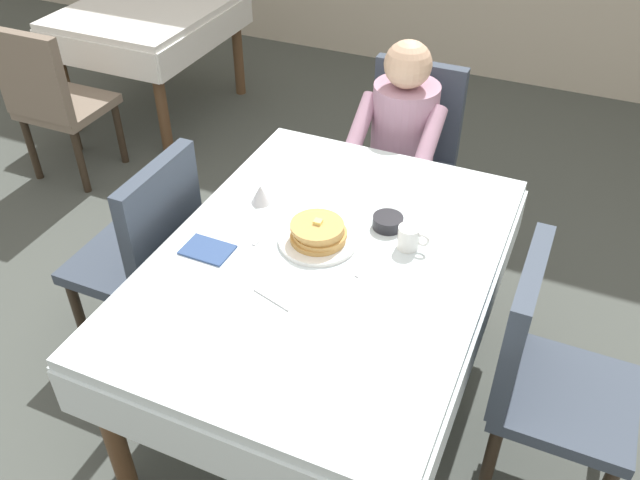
{
  "coord_description": "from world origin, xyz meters",
  "views": [
    {
      "loc": [
        0.69,
        -1.62,
        2.2
      ],
      "look_at": [
        -0.03,
        0.02,
        0.79
      ],
      "focal_mm": 37.56,
      "sensor_mm": 36.0,
      "label": 1
    }
  ],
  "objects_px": {
    "diner_person": "(401,137)",
    "fork_left_of_plate": "(267,231)",
    "dining_table_main": "(325,276)",
    "chair_diner": "(409,148)",
    "spoon_near_edge": "(272,299)",
    "background_chair_empty": "(51,97)",
    "knife_right_of_plate": "(367,259)",
    "chair_right_side": "(542,367)",
    "breakfast_stack": "(318,232)",
    "syrup_pitcher": "(261,194)",
    "plate_breakfast": "(318,240)",
    "bowl_butter": "(388,222)",
    "chair_left_side": "(147,248)",
    "cup_coffee": "(409,238)",
    "background_table_far": "(149,23)"
  },
  "relations": [
    {
      "from": "diner_person",
      "to": "fork_left_of_plate",
      "type": "distance_m",
      "value": 0.99
    },
    {
      "from": "dining_table_main",
      "to": "chair_diner",
      "type": "bearing_deg",
      "value": 92.82
    },
    {
      "from": "spoon_near_edge",
      "to": "background_chair_empty",
      "type": "bearing_deg",
      "value": 166.17
    },
    {
      "from": "dining_table_main",
      "to": "knife_right_of_plate",
      "type": "xyz_separation_m",
      "value": [
        0.14,
        0.04,
        0.09
      ]
    },
    {
      "from": "chair_right_side",
      "to": "breakfast_stack",
      "type": "distance_m",
      "value": 0.86
    },
    {
      "from": "diner_person",
      "to": "syrup_pitcher",
      "type": "bearing_deg",
      "value": 70.17
    },
    {
      "from": "dining_table_main",
      "to": "plate_breakfast",
      "type": "relative_size",
      "value": 5.44
    },
    {
      "from": "chair_diner",
      "to": "chair_right_side",
      "type": "relative_size",
      "value": 1.0
    },
    {
      "from": "plate_breakfast",
      "to": "bowl_butter",
      "type": "height_order",
      "value": "bowl_butter"
    },
    {
      "from": "plate_breakfast",
      "to": "diner_person",
      "type": "bearing_deg",
      "value": 90.17
    },
    {
      "from": "chair_diner",
      "to": "chair_left_side",
      "type": "relative_size",
      "value": 1.0
    },
    {
      "from": "fork_left_of_plate",
      "to": "background_chair_empty",
      "type": "distance_m",
      "value": 2.01
    },
    {
      "from": "chair_left_side",
      "to": "syrup_pitcher",
      "type": "height_order",
      "value": "chair_left_side"
    },
    {
      "from": "cup_coffee",
      "to": "spoon_near_edge",
      "type": "distance_m",
      "value": 0.53
    },
    {
      "from": "cup_coffee",
      "to": "chair_diner",
      "type": "bearing_deg",
      "value": 106.72
    },
    {
      "from": "plate_breakfast",
      "to": "bowl_butter",
      "type": "distance_m",
      "value": 0.27
    },
    {
      "from": "chair_right_side",
      "to": "background_table_far",
      "type": "bearing_deg",
      "value": -123.29
    },
    {
      "from": "dining_table_main",
      "to": "diner_person",
      "type": "height_order",
      "value": "diner_person"
    },
    {
      "from": "chair_right_side",
      "to": "cup_coffee",
      "type": "relative_size",
      "value": 8.23
    },
    {
      "from": "knife_right_of_plate",
      "to": "bowl_butter",
      "type": "bearing_deg",
      "value": -1.65
    },
    {
      "from": "background_chair_empty",
      "to": "syrup_pitcher",
      "type": "bearing_deg",
      "value": -22.41
    },
    {
      "from": "dining_table_main",
      "to": "cup_coffee",
      "type": "relative_size",
      "value": 13.49
    },
    {
      "from": "chair_diner",
      "to": "chair_left_side",
      "type": "distance_m",
      "value": 1.37
    },
    {
      "from": "cup_coffee",
      "to": "plate_breakfast",
      "type": "bearing_deg",
      "value": -161.7
    },
    {
      "from": "cup_coffee",
      "to": "bowl_butter",
      "type": "height_order",
      "value": "cup_coffee"
    },
    {
      "from": "bowl_butter",
      "to": "background_chair_empty",
      "type": "relative_size",
      "value": 0.12
    },
    {
      "from": "diner_person",
      "to": "chair_left_side",
      "type": "xyz_separation_m",
      "value": [
        -0.71,
        -1.01,
        -0.14
      ]
    },
    {
      "from": "bowl_butter",
      "to": "background_chair_empty",
      "type": "distance_m",
      "value": 2.29
    },
    {
      "from": "chair_diner",
      "to": "chair_left_side",
      "type": "height_order",
      "value": "same"
    },
    {
      "from": "diner_person",
      "to": "spoon_near_edge",
      "type": "bearing_deg",
      "value": 89.49
    },
    {
      "from": "breakfast_stack",
      "to": "bowl_butter",
      "type": "distance_m",
      "value": 0.27
    },
    {
      "from": "plate_breakfast",
      "to": "chair_diner",
      "type": "bearing_deg",
      "value": 90.15
    },
    {
      "from": "plate_breakfast",
      "to": "breakfast_stack",
      "type": "height_order",
      "value": "breakfast_stack"
    },
    {
      "from": "background_table_far",
      "to": "spoon_near_edge",
      "type": "bearing_deg",
      "value": -46.9
    },
    {
      "from": "bowl_butter",
      "to": "spoon_near_edge",
      "type": "distance_m",
      "value": 0.55
    },
    {
      "from": "syrup_pitcher",
      "to": "spoon_near_edge",
      "type": "xyz_separation_m",
      "value": [
        0.28,
        -0.47,
        -0.04
      ]
    },
    {
      "from": "diner_person",
      "to": "breakfast_stack",
      "type": "bearing_deg",
      "value": 90.36
    },
    {
      "from": "cup_coffee",
      "to": "background_table_far",
      "type": "distance_m",
      "value": 2.85
    },
    {
      "from": "background_table_far",
      "to": "background_chair_empty",
      "type": "distance_m",
      "value": 0.95
    },
    {
      "from": "chair_diner",
      "to": "background_chair_empty",
      "type": "xyz_separation_m",
      "value": [
        -1.99,
        -0.27,
        0.0
      ]
    },
    {
      "from": "diner_person",
      "to": "background_chair_empty",
      "type": "height_order",
      "value": "diner_person"
    },
    {
      "from": "plate_breakfast",
      "to": "bowl_butter",
      "type": "relative_size",
      "value": 2.55
    },
    {
      "from": "breakfast_stack",
      "to": "fork_left_of_plate",
      "type": "distance_m",
      "value": 0.2
    },
    {
      "from": "plate_breakfast",
      "to": "syrup_pitcher",
      "type": "height_order",
      "value": "syrup_pitcher"
    },
    {
      "from": "syrup_pitcher",
      "to": "knife_right_of_plate",
      "type": "height_order",
      "value": "syrup_pitcher"
    },
    {
      "from": "dining_table_main",
      "to": "syrup_pitcher",
      "type": "bearing_deg",
      "value": 150.22
    },
    {
      "from": "cup_coffee",
      "to": "spoon_near_edge",
      "type": "xyz_separation_m",
      "value": [
        -0.31,
        -0.43,
        -0.04
      ]
    },
    {
      "from": "diner_person",
      "to": "chair_right_side",
      "type": "relative_size",
      "value": 1.2
    },
    {
      "from": "diner_person",
      "to": "chair_left_side",
      "type": "relative_size",
      "value": 1.2
    },
    {
      "from": "chair_diner",
      "to": "diner_person",
      "type": "xyz_separation_m",
      "value": [
        -0.0,
        -0.16,
        0.14
      ]
    }
  ]
}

